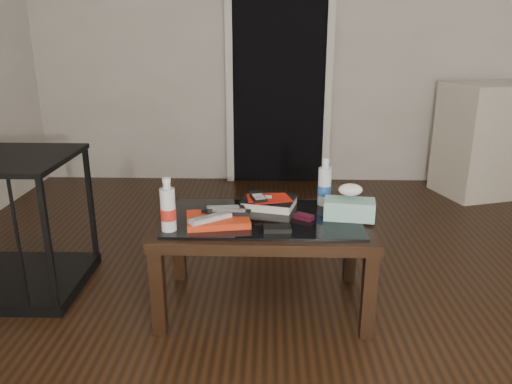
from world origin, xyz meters
TOP-DOWN VIEW (x-y plane):
  - ground at (0.00, 0.00)m, footprint 5.00×5.00m
  - doorway at (-0.40, 2.47)m, footprint 0.90×0.08m
  - coffee_table at (-0.49, 0.34)m, footprint 1.00×0.60m
  - magazines at (-0.70, 0.27)m, footprint 0.31×0.26m
  - remote_silver at (-0.73, 0.22)m, footprint 0.19×0.16m
  - remote_black_front at (-0.65, 0.29)m, footprint 0.20×0.05m
  - remote_black_back at (-0.68, 0.34)m, footprint 0.20×0.07m
  - textbook at (-0.47, 0.49)m, footprint 0.29×0.25m
  - dvd_mailers at (-0.48, 0.48)m, footprint 0.20×0.16m
  - ipod at (-0.52, 0.44)m, footprint 0.09×0.12m
  - flip_phone at (-0.31, 0.32)m, footprint 0.10×0.09m
  - wallet at (-0.43, 0.18)m, footprint 0.12×0.08m
  - water_bottle_left at (-0.91, 0.17)m, footprint 0.08×0.08m
  - water_bottle_right at (-0.19, 0.53)m, footprint 0.08×0.08m
  - tissue_box at (-0.10, 0.34)m, footprint 0.25×0.15m

SIDE VIEW (x-z plane):
  - ground at x=0.00m, z-range 0.00..0.00m
  - coffee_table at x=-0.49m, z-range 0.17..0.63m
  - wallet at x=-0.43m, z-range 0.46..0.48m
  - flip_phone at x=-0.31m, z-range 0.46..0.48m
  - magazines at x=-0.70m, z-range 0.46..0.49m
  - textbook at x=-0.47m, z-range 0.46..0.51m
  - remote_silver at x=-0.73m, z-range 0.49..0.51m
  - remote_black_front at x=-0.65m, z-range 0.49..0.51m
  - remote_black_back at x=-0.68m, z-range 0.49..0.51m
  - tissue_box at x=-0.10m, z-range 0.46..0.55m
  - dvd_mailers at x=-0.48m, z-range 0.51..0.51m
  - ipod at x=-0.52m, z-range 0.51..0.53m
  - water_bottle_left at x=-0.91m, z-range 0.46..0.70m
  - water_bottle_right at x=-0.19m, z-range 0.46..0.70m
  - doorway at x=-0.40m, z-range -0.01..2.06m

